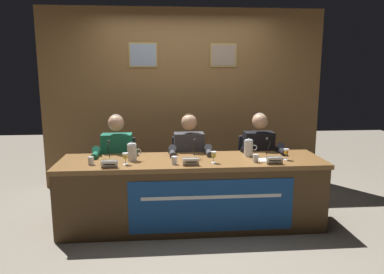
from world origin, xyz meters
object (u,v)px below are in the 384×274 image
(nameplate_center, at_px, (191,162))
(chair_left, at_px, (119,175))
(microphone_center, at_px, (195,153))
(document_stack_right, at_px, (269,160))
(conference_table, at_px, (193,184))
(juice_glass_left, at_px, (125,157))
(microphone_right, at_px, (269,151))
(water_cup_right, at_px, (256,159))
(nameplate_left, at_px, (109,164))
(chair_right, at_px, (255,172))
(juice_glass_center, at_px, (214,155))
(panelist_center, at_px, (190,156))
(juice_glass_right, at_px, (286,152))
(water_pitcher_right_side, at_px, (249,148))
(water_pitcher_left_side, at_px, (132,152))
(panelist_right, at_px, (260,155))
(panelist_left, at_px, (117,158))
(microphone_left, at_px, (108,154))
(water_cup_left, at_px, (91,161))
(nameplate_right, at_px, (275,160))
(water_cup_center, at_px, (174,161))
(chair_center, at_px, (188,174))

(nameplate_center, bearing_deg, chair_left, 135.53)
(nameplate_center, bearing_deg, microphone_center, 74.62)
(chair_left, relative_size, document_stack_right, 4.19)
(microphone_center, bearing_deg, conference_table, -106.36)
(juice_glass_left, height_order, microphone_right, microphone_right)
(water_cup_right, height_order, microphone_right, microphone_right)
(nameplate_left, bearing_deg, chair_right, 26.10)
(water_cup_right, bearing_deg, juice_glass_center, 179.12)
(panelist_center, bearing_deg, juice_glass_right, -25.02)
(microphone_center, height_order, water_pitcher_right_side, microphone_center)
(microphone_right, bearing_deg, chair_right, 89.23)
(water_cup_right, height_order, water_pitcher_left_side, water_pitcher_left_side)
(panelist_right, bearing_deg, panelist_left, 180.00)
(microphone_left, height_order, juice_glass_center, microphone_left)
(chair_left, bearing_deg, water_cup_left, -105.81)
(juice_glass_right, bearing_deg, chair_left, 160.32)
(nameplate_left, xyz_separation_m, document_stack_right, (1.68, 0.15, -0.03))
(water_cup_left, height_order, water_pitcher_right_side, water_pitcher_right_side)
(panelist_right, height_order, water_pitcher_left_side, panelist_right)
(juice_glass_center, xyz_separation_m, document_stack_right, (0.61, 0.05, -0.08))
(panelist_left, distance_m, panelist_center, 0.87)
(nameplate_right, distance_m, juice_glass_right, 0.24)
(juice_glass_left, height_order, document_stack_right, juice_glass_left)
(panelist_left, relative_size, juice_glass_left, 9.78)
(panelist_left, distance_m, water_cup_right, 1.63)
(panelist_center, bearing_deg, nameplate_left, -142.98)
(juice_glass_right, height_order, microphone_right, microphone_right)
(juice_glass_center, relative_size, juice_glass_right, 1.00)
(nameplate_left, height_order, panelist_right, panelist_right)
(water_pitcher_left_side, xyz_separation_m, water_pitcher_right_side, (1.31, 0.10, 0.00))
(conference_table, height_order, microphone_center, microphone_center)
(panelist_right, distance_m, nameplate_right, 0.65)
(nameplate_right, bearing_deg, conference_table, 168.75)
(panelist_right, height_order, water_pitcher_right_side, panelist_right)
(water_cup_center, distance_m, microphone_right, 1.08)
(juice_glass_right, distance_m, water_pitcher_left_side, 1.68)
(document_stack_right, bearing_deg, water_cup_right, -161.23)
(nameplate_left, distance_m, juice_glass_center, 1.08)
(nameplate_center, xyz_separation_m, microphone_center, (0.07, 0.25, 0.03))
(panelist_center, bearing_deg, microphone_right, -23.39)
(nameplate_right, distance_m, water_cup_right, 0.20)
(water_cup_left, xyz_separation_m, juice_glass_right, (2.09, 0.03, 0.05))
(nameplate_right, bearing_deg, chair_center, 135.27)
(water_cup_center, distance_m, water_pitcher_right_side, 0.91)
(water_cup_left, xyz_separation_m, water_pitcher_right_side, (1.72, 0.23, 0.06))
(nameplate_center, distance_m, water_pitcher_right_side, 0.77)
(juice_glass_left, bearing_deg, juice_glass_right, 1.80)
(nameplate_left, relative_size, panelist_center, 0.14)
(nameplate_right, height_order, water_cup_right, water_cup_right)
(juice_glass_center, relative_size, nameplate_right, 0.71)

